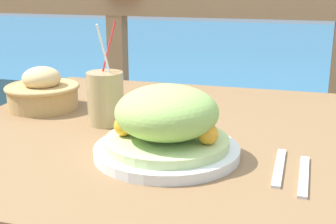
# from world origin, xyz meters

# --- Properties ---
(patio_table) EXTENTS (0.95, 0.95, 0.75)m
(patio_table) POSITION_xyz_m (0.00, 0.00, 0.64)
(patio_table) COLOR olive
(patio_table) RESTS_ON ground_plane
(railing_fence) EXTENTS (2.80, 0.08, 1.02)m
(railing_fence) POSITION_xyz_m (0.00, 0.88, 0.73)
(railing_fence) COLOR #937551
(railing_fence) RESTS_ON ground_plane
(sea_backdrop) EXTENTS (12.00, 4.00, 0.49)m
(sea_backdrop) POSITION_xyz_m (0.00, 3.38, 0.25)
(sea_backdrop) COLOR teal
(sea_backdrop) RESTS_ON ground_plane
(salad_plate) EXTENTS (0.29, 0.29, 0.14)m
(salad_plate) POSITION_xyz_m (0.07, -0.16, 0.81)
(salad_plate) COLOR white
(salad_plate) RESTS_ON patio_table
(drink_glass) EXTENTS (0.09, 0.09, 0.24)m
(drink_glass) POSITION_xyz_m (-0.13, 0.01, 0.81)
(drink_glass) COLOR tan
(drink_glass) RESTS_ON patio_table
(bread_basket) EXTENTS (0.20, 0.20, 0.11)m
(bread_basket) POSITION_xyz_m (-0.35, 0.09, 0.79)
(bread_basket) COLOR tan
(bread_basket) RESTS_ON patio_table
(fork) EXTENTS (0.02, 0.18, 0.00)m
(fork) POSITION_xyz_m (0.28, -0.16, 0.75)
(fork) COLOR silver
(fork) RESTS_ON patio_table
(knife) EXTENTS (0.02, 0.18, 0.00)m
(knife) POSITION_xyz_m (0.33, -0.19, 0.75)
(knife) COLOR silver
(knife) RESTS_ON patio_table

